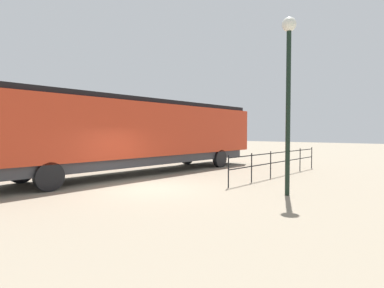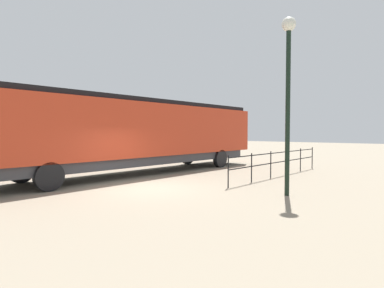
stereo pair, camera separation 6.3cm
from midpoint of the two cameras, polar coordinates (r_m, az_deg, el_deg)
The scene contains 4 objects.
ground_plane at distance 12.45m, azimuth -8.25°, elevation -8.07°, with size 120.00×120.00×0.00m, color gray.
locomotive at distance 17.05m, azimuth -8.50°, elevation 2.17°, with size 3.12×16.78×3.92m.
lamp_post at distance 11.44m, azimuth 17.19°, elevation 12.17°, with size 0.49×0.49×6.16m.
platform_fence at distance 16.20m, azimuth 15.60°, elevation -2.80°, with size 0.05×8.93×1.30m.
Camera 1 is at (9.33, -7.94, 2.21)m, focal length 28.98 mm.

